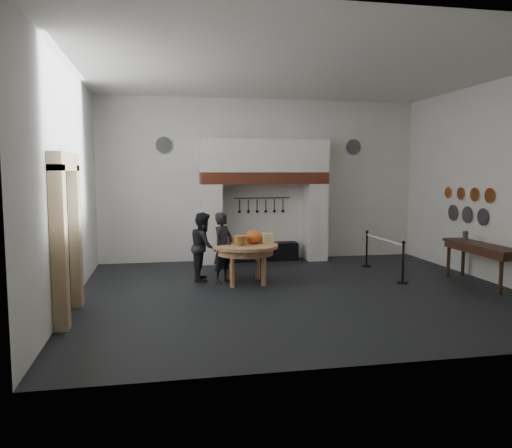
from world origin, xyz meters
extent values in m
cube|color=black|center=(0.00, 0.00, 0.00)|extent=(9.00, 8.00, 0.02)
cube|color=silver|center=(0.00, 0.00, 4.50)|extent=(9.00, 8.00, 0.02)
cube|color=silver|center=(0.00, 4.00, 2.25)|extent=(9.00, 0.02, 4.50)
cube|color=silver|center=(0.00, -4.00, 2.25)|extent=(9.00, 0.02, 4.50)
cube|color=silver|center=(-4.50, 0.00, 2.25)|extent=(0.02, 8.00, 4.50)
cube|color=silver|center=(4.50, 0.00, 2.25)|extent=(0.02, 8.00, 4.50)
cube|color=silver|center=(-1.48, 3.65, 1.07)|extent=(0.55, 0.70, 2.15)
cube|color=silver|center=(1.48, 3.65, 1.07)|extent=(0.55, 0.70, 2.15)
cube|color=#9E442B|center=(0.00, 3.65, 2.31)|extent=(3.50, 0.72, 0.32)
cube|color=silver|center=(0.00, 3.65, 2.92)|extent=(3.50, 0.70, 0.90)
cube|color=black|center=(0.00, 3.72, 0.25)|extent=(1.90, 0.45, 0.50)
cylinder|color=black|center=(0.00, 3.92, 1.75)|extent=(1.60, 0.02, 0.02)
cube|color=black|center=(-4.47, -1.00, 1.25)|extent=(0.04, 1.10, 2.50)
cube|color=tan|center=(-4.38, -1.70, 1.30)|extent=(0.22, 0.30, 2.60)
cube|color=tan|center=(-4.38, -0.30, 1.30)|extent=(0.22, 0.30, 2.60)
cube|color=tan|center=(-4.38, -1.00, 2.65)|extent=(0.22, 1.70, 0.30)
cube|color=gold|center=(-4.45, 0.80, 1.60)|extent=(0.05, 0.34, 0.44)
cylinder|color=#B87957|center=(-0.98, 0.99, 0.84)|extent=(1.55, 1.55, 0.07)
ellipsoid|color=#ED5721|center=(-0.78, 1.09, 1.03)|extent=(0.36, 0.36, 0.31)
cube|color=#D0C27C|center=(-0.48, 0.94, 0.99)|extent=(0.22, 0.22, 0.24)
cube|color=#DACF82|center=(-0.50, 1.24, 0.97)|extent=(0.18, 0.18, 0.20)
cone|color=#A3673B|center=(-1.13, 0.84, 0.98)|extent=(0.34, 0.34, 0.22)
ellipsoid|color=#9F6038|center=(-1.08, 1.34, 0.94)|extent=(0.31, 0.18, 0.13)
imported|color=black|center=(-1.46, 1.13, 0.80)|extent=(0.68, 0.68, 1.59)
imported|color=black|center=(-1.86, 1.53, 0.78)|extent=(0.67, 0.82, 1.56)
cube|color=#3C2015|center=(4.10, -0.10, 0.87)|extent=(0.55, 2.20, 0.06)
cylinder|color=#4A4B4F|center=(4.10, 0.50, 1.01)|extent=(0.12, 0.12, 0.22)
cylinder|color=#C6662D|center=(4.46, 0.20, 1.95)|extent=(0.03, 0.34, 0.34)
cylinder|color=#C6662D|center=(4.46, 0.75, 1.95)|extent=(0.03, 0.32, 0.32)
cylinder|color=#C6662D|center=(4.46, 1.30, 1.95)|extent=(0.03, 0.30, 0.30)
cylinder|color=#C6662D|center=(4.46, 1.85, 1.95)|extent=(0.03, 0.28, 0.28)
cylinder|color=#4C4C51|center=(4.46, 0.40, 1.45)|extent=(0.03, 0.40, 0.40)
cylinder|color=#4C4C51|center=(4.46, 1.00, 1.45)|extent=(0.03, 0.40, 0.40)
cylinder|color=#4C4C51|center=(4.46, 1.60, 1.45)|extent=(0.03, 0.40, 0.40)
cylinder|color=#4C4C51|center=(-2.70, 3.96, 3.20)|extent=(0.44, 0.03, 0.44)
cylinder|color=#4C4C51|center=(2.70, 3.96, 3.20)|extent=(0.44, 0.03, 0.44)
cylinder|color=black|center=(2.47, 0.33, 0.45)|extent=(0.05, 0.05, 0.90)
cylinder|color=black|center=(2.47, 2.33, 0.45)|extent=(0.05, 0.05, 0.90)
cylinder|color=white|center=(2.47, 1.33, 0.85)|extent=(0.04, 2.00, 0.04)
camera|label=1|loc=(-2.82, -9.81, 2.49)|focal=35.00mm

